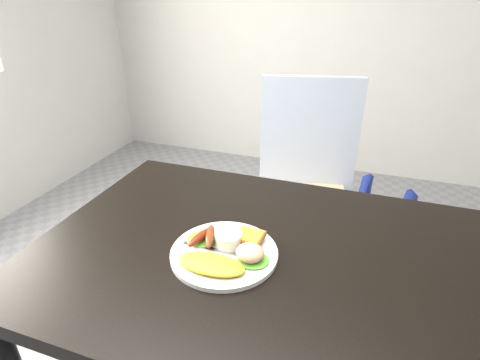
{
  "coord_description": "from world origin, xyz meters",
  "views": [
    {
      "loc": [
        0.17,
        -0.74,
        1.34
      ],
      "look_at": [
        -0.11,
        0.07,
        0.9
      ],
      "focal_mm": 28.0,
      "sensor_mm": 36.0,
      "label": 1
    }
  ],
  "objects": [
    {
      "name": "toast_b",
      "position": [
        -0.06,
        0.0,
        0.78
      ],
      "size": [
        0.07,
        0.07,
        0.01
      ],
      "primitive_type": "cube",
      "rotation": [
        0.0,
        0.0,
        -0.07
      ],
      "color": "brown",
      "rests_on": "toast_a"
    },
    {
      "name": "plate",
      "position": [
        -0.11,
        -0.05,
        0.76
      ],
      "size": [
        0.27,
        0.27,
        0.01
      ],
      "primitive_type": "cylinder",
      "color": "white",
      "rests_on": "dining_table"
    },
    {
      "name": "lettuce_left",
      "position": [
        -0.17,
        -0.02,
        0.77
      ],
      "size": [
        0.11,
        0.1,
        0.01
      ],
      "primitive_type": "ellipsoid",
      "rotation": [
        0.0,
        0.0,
        0.43
      ],
      "color": "#4B9819",
      "rests_on": "plate"
    },
    {
      "name": "sausage_a",
      "position": [
        -0.17,
        -0.04,
        0.78
      ],
      "size": [
        0.04,
        0.09,
        0.02
      ],
      "primitive_type": "ellipsoid",
      "rotation": [
        0.0,
        0.0,
        -0.23
      ],
      "color": "maroon",
      "rests_on": "lettuce_left"
    },
    {
      "name": "omelette",
      "position": [
        -0.11,
        -0.12,
        0.77
      ],
      "size": [
        0.17,
        0.08,
        0.02
      ],
      "primitive_type": "ellipsoid",
      "rotation": [
        0.0,
        0.0,
        0.01
      ],
      "color": "gold",
      "rests_on": "plate"
    },
    {
      "name": "person",
      "position": [
        0.08,
        0.84,
        0.75
      ],
      "size": [
        0.64,
        0.54,
        1.5
      ],
      "primitive_type": "imported",
      "rotation": [
        0.0,
        0.0,
        2.75
      ],
      "color": "navy",
      "rests_on": "ground"
    },
    {
      "name": "fork",
      "position": [
        -0.14,
        -0.05,
        0.76
      ],
      "size": [
        0.16,
        0.02,
        0.0
      ],
      "primitive_type": "cube",
      "rotation": [
        0.0,
        0.0,
        -0.01
      ],
      "color": "#ADAFB7",
      "rests_on": "plate"
    },
    {
      "name": "potato_salad",
      "position": [
        -0.04,
        -0.06,
        0.79
      ],
      "size": [
        0.08,
        0.07,
        0.04
      ],
      "primitive_type": "ellipsoid",
      "rotation": [
        0.0,
        0.0,
        -0.15
      ],
      "color": "beige",
      "rests_on": "lettuce_right"
    },
    {
      "name": "sausage_b",
      "position": [
        -0.15,
        -0.03,
        0.78
      ],
      "size": [
        0.05,
        0.1,
        0.02
      ],
      "primitive_type": "ellipsoid",
      "rotation": [
        0.0,
        0.0,
        0.32
      ],
      "color": "brown",
      "rests_on": "lettuce_left"
    },
    {
      "name": "ramekin",
      "position": [
        -0.1,
        -0.02,
        0.78
      ],
      "size": [
        0.08,
        0.08,
        0.04
      ],
      "primitive_type": "cylinder",
      "rotation": [
        0.0,
        0.0,
        -0.23
      ],
      "color": "white",
      "rests_on": "plate"
    },
    {
      "name": "toast_a",
      "position": [
        -0.08,
        0.0,
        0.77
      ],
      "size": [
        0.08,
        0.08,
        0.01
      ],
      "primitive_type": "cube",
      "rotation": [
        0.0,
        0.0,
        -0.08
      ],
      "color": "#975E1A",
      "rests_on": "plate"
    },
    {
      "name": "lettuce_right",
      "position": [
        -0.03,
        -0.06,
        0.77
      ],
      "size": [
        0.1,
        0.09,
        0.01
      ],
      "primitive_type": "ellipsoid",
      "rotation": [
        0.0,
        0.0,
        0.37
      ],
      "color": "#5D9937",
      "rests_on": "plate"
    },
    {
      "name": "dining_table",
      "position": [
        0.0,
        0.0,
        0.73
      ],
      "size": [
        1.2,
        0.8,
        0.04
      ],
      "primitive_type": "cube",
      "color": "black",
      "rests_on": "ground"
    },
    {
      "name": "dining_chair",
      "position": [
        -0.06,
        0.75,
        0.45
      ],
      "size": [
        0.55,
        0.55,
        0.05
      ],
      "primitive_type": "cube",
      "rotation": [
        0.0,
        0.0,
        0.22
      ],
      "color": "tan",
      "rests_on": "ground"
    }
  ]
}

